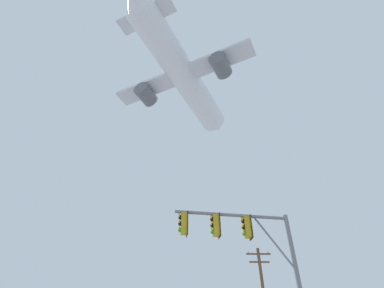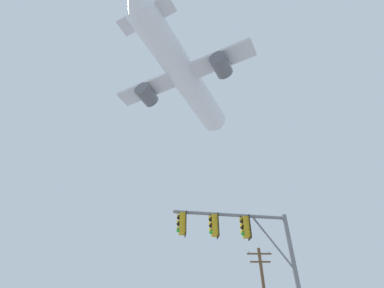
% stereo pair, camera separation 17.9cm
% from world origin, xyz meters
% --- Properties ---
extents(signal_pole_near, '(5.12, 0.93, 6.77)m').
position_xyz_m(signal_pole_near, '(3.13, 6.97, 5.18)').
color(signal_pole_near, slate).
rests_on(signal_pole_near, ground).
extents(airplane, '(21.11, 27.34, 7.91)m').
position_xyz_m(airplane, '(-0.22, 24.37, 36.94)').
color(airplane, white).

